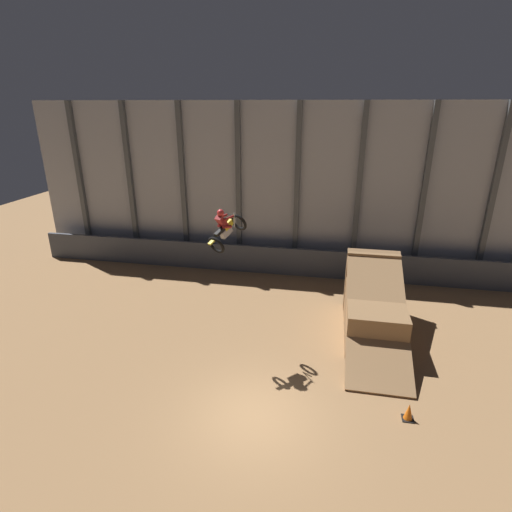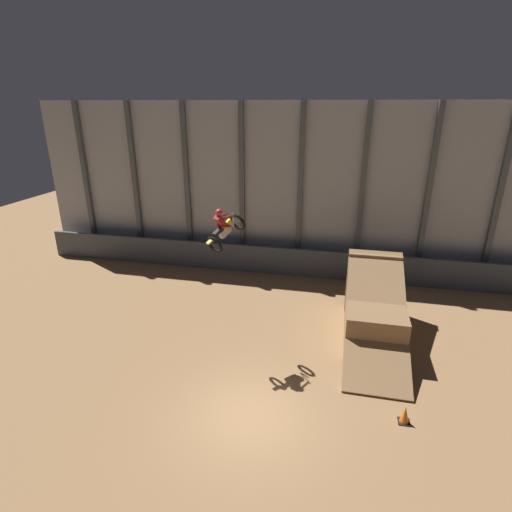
{
  "view_description": "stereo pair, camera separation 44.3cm",
  "coord_description": "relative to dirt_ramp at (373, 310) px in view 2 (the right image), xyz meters",
  "views": [
    {
      "loc": [
        1.96,
        -9.89,
        9.33
      ],
      "look_at": [
        -1.06,
        5.75,
        3.25
      ],
      "focal_mm": 28.0,
      "sensor_mm": 36.0,
      "label": 1
    },
    {
      "loc": [
        2.4,
        -9.8,
        9.33
      ],
      "look_at": [
        -1.06,
        5.75,
        3.25
      ],
      "focal_mm": 28.0,
      "sensor_mm": 36.0,
      "label": 2
    }
  ],
  "objects": [
    {
      "name": "arena_back_wall",
      "position": [
        -4.04,
        6.51,
        3.72
      ],
      "size": [
        32.0,
        0.4,
        9.53
      ],
      "color": "#A3A8B2",
      "rests_on": "ground_plane"
    },
    {
      "name": "ground_plane",
      "position": [
        -4.04,
        -6.11,
        -1.04
      ],
      "size": [
        60.0,
        60.0,
        0.0
      ],
      "primitive_type": "plane",
      "color": "#9E754C"
    },
    {
      "name": "dirt_ramp",
      "position": [
        0.0,
        0.0,
        0.0
      ],
      "size": [
        2.36,
        6.5,
        3.13
      ],
      "color": "#966F48",
      "rests_on": "ground_plane"
    },
    {
      "name": "lower_barrier",
      "position": [
        -4.04,
        5.38,
        -0.23
      ],
      "size": [
        31.36,
        0.2,
        1.63
      ],
      "color": "#474C56",
      "rests_on": "ground_plane"
    },
    {
      "name": "rider_bike_solo",
      "position": [
        -5.85,
        -2.36,
        3.97
      ],
      "size": [
        1.41,
        1.85,
        1.68
      ],
      "rotation": [
        0.42,
        0.0,
        -0.47
      ],
      "color": "black"
    },
    {
      "name": "traffic_cone_near_ramp",
      "position": [
        0.76,
        -5.32,
        -0.76
      ],
      "size": [
        0.36,
        0.36,
        0.58
      ],
      "color": "black",
      "rests_on": "ground_plane"
    }
  ]
}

